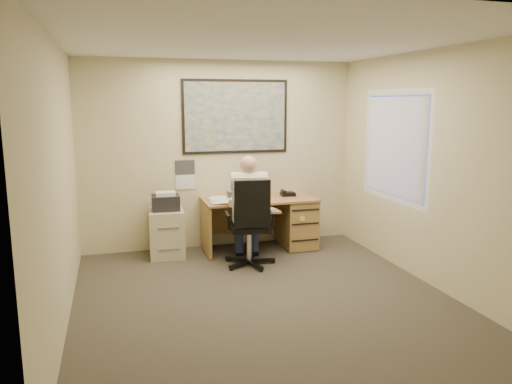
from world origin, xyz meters
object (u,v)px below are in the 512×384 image
object	(u,v)px
desk	(280,217)
office_chair	(251,241)
filing_cabinet	(167,229)
person	(248,211)

from	to	relation	value
desk	office_chair	distance (m)	0.97
filing_cabinet	person	xyz separation A→B (m)	(0.99, -0.66, 0.33)
desk	office_chair	size ratio (longest dim) A/B	1.38
filing_cabinet	office_chair	bearing A→B (deg)	-33.89
desk	person	size ratio (longest dim) A/B	1.11
person	desk	bearing A→B (deg)	55.10
desk	office_chair	bearing A→B (deg)	-131.71
filing_cabinet	office_chair	world-z (taller)	office_chair
filing_cabinet	person	size ratio (longest dim) A/B	0.63
filing_cabinet	office_chair	size ratio (longest dim) A/B	0.78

